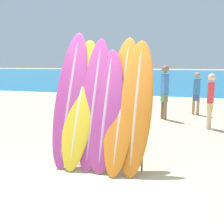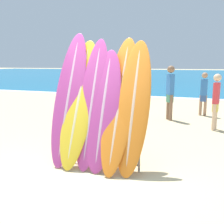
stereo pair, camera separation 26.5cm
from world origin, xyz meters
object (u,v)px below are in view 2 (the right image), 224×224
(surfboard_slot_1, at_px, (79,102))
(person_far_right, at_px, (216,100))
(surfboard_rack, at_px, (97,142))
(surfboard_slot_5, at_px, (134,106))
(surfboard_slot_0, at_px, (69,97))
(person_near_water, at_px, (139,83))
(surfboard_slot_4, at_px, (119,103))
(person_far_left, at_px, (170,91))
(person_mid_beach, at_px, (204,92))
(surfboard_slot_2, at_px, (92,102))
(surfboard_slot_3, at_px, (103,109))

(surfboard_slot_1, xyz_separation_m, person_far_right, (2.44, 3.41, -0.29))
(surfboard_slot_1, bearing_deg, surfboard_rack, -15.99)
(surfboard_slot_5, bearing_deg, surfboard_slot_0, 178.29)
(surfboard_slot_5, xyz_separation_m, person_near_water, (-1.96, 8.33, -0.24))
(surfboard_slot_4, xyz_separation_m, person_far_left, (0.32, 4.28, -0.20))
(surfboard_slot_0, bearing_deg, surfboard_slot_5, -1.71)
(surfboard_slot_5, bearing_deg, person_mid_beach, 78.93)
(surfboard_slot_0, distance_m, person_far_left, 4.50)
(surfboard_slot_1, bearing_deg, person_far_right, 54.34)
(person_mid_beach, distance_m, person_far_right, 2.08)
(surfboard_slot_5, distance_m, person_mid_beach, 5.59)
(surfboard_slot_4, height_order, person_far_right, surfboard_slot_4)
(surfboard_slot_4, distance_m, person_mid_beach, 5.60)
(surfboard_slot_1, relative_size, person_far_left, 1.30)
(person_mid_beach, bearing_deg, surfboard_slot_4, 81.54)
(surfboard_slot_0, relative_size, person_near_water, 1.50)
(surfboard_slot_0, height_order, person_near_water, surfboard_slot_0)
(surfboard_slot_0, bearing_deg, surfboard_slot_1, -4.63)
(person_near_water, bearing_deg, surfboard_slot_2, 116.78)
(surfboard_slot_3, xyz_separation_m, surfboard_slot_4, (0.27, 0.08, 0.11))
(surfboard_slot_1, bearing_deg, surfboard_slot_3, -5.89)
(surfboard_slot_3, bearing_deg, person_near_water, 99.65)
(surfboard_slot_2, xyz_separation_m, surfboard_slot_4, (0.50, 0.04, 0.01))
(surfboard_slot_5, distance_m, person_far_left, 4.34)
(surfboard_rack, relative_size, surfboard_slot_1, 0.70)
(person_far_left, bearing_deg, person_near_water, -7.67)
(person_far_left, xyz_separation_m, person_far_right, (1.36, -0.91, -0.11))
(surfboard_slot_1, bearing_deg, surfboard_slot_5, -1.09)
(surfboard_rack, height_order, surfboard_slot_1, surfboard_slot_1)
(surfboard_slot_5, relative_size, person_far_left, 1.28)
(surfboard_slot_1, bearing_deg, surfboard_slot_0, 175.37)
(surfboard_slot_4, relative_size, surfboard_slot_5, 1.03)
(surfboard_slot_2, bearing_deg, surfboard_slot_1, 178.08)
(surfboard_slot_3, xyz_separation_m, person_far_right, (1.94, 3.46, -0.20))
(surfboard_slot_1, height_order, surfboard_slot_2, surfboard_slot_2)
(surfboard_rack, xyz_separation_m, person_far_right, (2.05, 3.52, 0.40))
(surfboard_rack, relative_size, surfboard_slot_2, 0.70)
(surfboard_slot_1, height_order, surfboard_slot_5, surfboard_slot_1)
(surfboard_slot_0, height_order, surfboard_slot_2, surfboard_slot_0)
(surfboard_slot_0, distance_m, surfboard_slot_1, 0.23)
(surfboard_rack, xyz_separation_m, person_far_left, (0.69, 4.43, 0.51))
(surfboard_slot_1, height_order, person_near_water, surfboard_slot_1)
(surfboard_slot_2, relative_size, person_far_left, 1.30)
(person_mid_beach, bearing_deg, person_near_water, -37.98)
(surfboard_slot_0, distance_m, surfboard_slot_2, 0.49)
(surfboard_slot_0, height_order, surfboard_slot_1, surfboard_slot_0)
(surfboard_slot_1, relative_size, surfboard_slot_5, 1.02)
(surfboard_slot_3, height_order, person_near_water, surfboard_slot_3)
(surfboard_rack, relative_size, person_far_left, 0.91)
(surfboard_slot_4, bearing_deg, surfboard_slot_1, -177.80)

